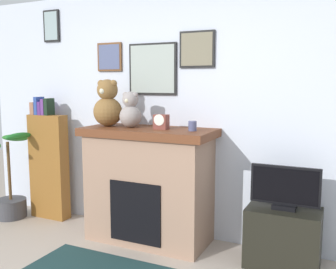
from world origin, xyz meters
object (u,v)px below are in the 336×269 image
object	(u,v)px
fireplace	(149,184)
bookshelf	(49,163)
tv_stand	(283,238)
candle_jar	(192,126)
mantel_clock	(161,122)
potted_plant	(11,192)
teddy_bear_grey	(108,105)
teddy_bear_cream	(131,111)
television	(285,188)

from	to	relation	value
fireplace	bookshelf	size ratio (longest dim) A/B	0.92
tv_stand	candle_jar	size ratio (longest dim) A/B	6.68
mantel_clock	tv_stand	bearing A→B (deg)	0.49
fireplace	potted_plant	bearing A→B (deg)	-176.25
fireplace	potted_plant	world-z (taller)	fireplace
fireplace	teddy_bear_grey	bearing A→B (deg)	-177.78
candle_jar	mantel_clock	distance (m)	0.33
potted_plant	teddy_bear_grey	xyz separation A→B (m)	(1.36, 0.10, 1.08)
bookshelf	teddy_bear_cream	distance (m)	1.39
bookshelf	teddy_bear_cream	xyz separation A→B (m)	(1.21, -0.11, 0.67)
potted_plant	tv_stand	xyz separation A→B (m)	(3.17, 0.11, -0.05)
potted_plant	television	distance (m)	3.20
bookshelf	candle_jar	bearing A→B (deg)	-3.28
candle_jar	mantel_clock	size ratio (longest dim) A/B	0.63
bookshelf	potted_plant	size ratio (longest dim) A/B	1.39
television	teddy_bear_cream	size ratio (longest dim) A/B	1.62
television	mantel_clock	distance (m)	1.31
tv_stand	candle_jar	world-z (taller)	candle_jar
bookshelf	mantel_clock	xyz separation A→B (m)	(1.56, -0.11, 0.58)
bookshelf	potted_plant	bearing A→B (deg)	-153.24
mantel_clock	television	bearing A→B (deg)	0.43
bookshelf	candle_jar	distance (m)	1.97
tv_stand	television	bearing A→B (deg)	-90.00
television	candle_jar	size ratio (longest dim) A/B	6.27
fireplace	potted_plant	size ratio (longest dim) A/B	1.28
candle_jar	teddy_bear_cream	world-z (taller)	teddy_bear_cream
bookshelf	television	bearing A→B (deg)	-2.11
teddy_bear_grey	mantel_clock	bearing A→B (deg)	-0.11
mantel_clock	candle_jar	bearing A→B (deg)	0.32
bookshelf	mantel_clock	distance (m)	1.67
mantel_clock	teddy_bear_cream	bearing A→B (deg)	179.77
tv_stand	teddy_bear_grey	bearing A→B (deg)	-179.71
teddy_bear_cream	potted_plant	bearing A→B (deg)	-176.43
potted_plant	mantel_clock	distance (m)	2.19
candle_jar	teddy_bear_cream	bearing A→B (deg)	-179.96
tv_stand	mantel_clock	xyz separation A→B (m)	(-1.19, -0.01, 0.98)
television	tv_stand	bearing A→B (deg)	90.00
fireplace	candle_jar	xyz separation A→B (m)	(0.48, -0.02, 0.63)
potted_plant	teddy_bear_cream	size ratio (longest dim) A/B	2.87
mantel_clock	teddy_bear_grey	size ratio (longest dim) A/B	0.31
mantel_clock	teddy_bear_cream	distance (m)	0.36
candle_jar	teddy_bear_cream	size ratio (longest dim) A/B	0.26
bookshelf	candle_jar	world-z (taller)	bookshelf
television	mantel_clock	world-z (taller)	mantel_clock
potted_plant	mantel_clock	size ratio (longest dim) A/B	7.02
candle_jar	mantel_clock	bearing A→B (deg)	-179.68
candle_jar	bookshelf	bearing A→B (deg)	176.72
television	mantel_clock	bearing A→B (deg)	-179.57
bookshelf	tv_stand	distance (m)	2.79
television	teddy_bear_cream	distance (m)	1.66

